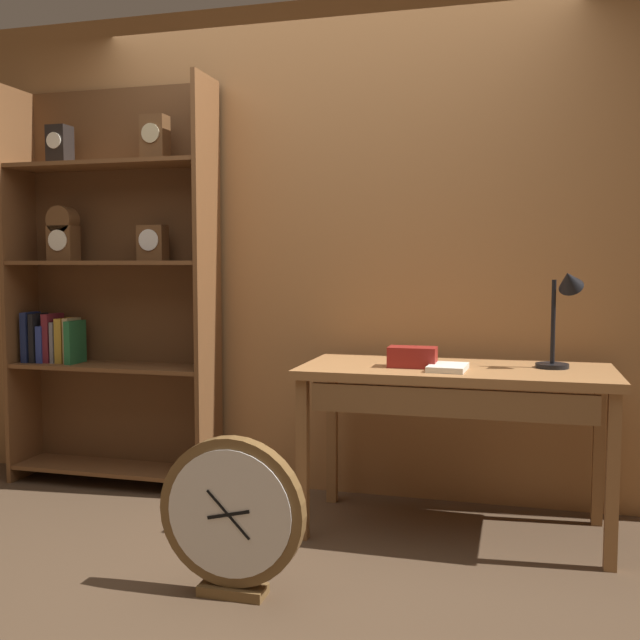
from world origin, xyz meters
name	(u,v)px	position (x,y,z in m)	size (l,w,h in m)	color
ground_plane	(245,588)	(0.00, 0.00, 0.00)	(10.00, 10.00, 0.00)	#4C3826
back_wood_panel	(329,250)	(0.00, 1.26, 1.30)	(4.80, 0.05, 2.60)	#9E6B3D
bookshelf	(108,289)	(-1.22, 1.09, 1.09)	(1.18, 0.31, 2.20)	brown
workbench	(455,387)	(0.71, 0.78, 0.68)	(1.39, 0.63, 0.76)	#9E6B3D
desk_lamp	(563,308)	(1.17, 0.86, 1.04)	(0.21, 0.21, 0.46)	black
toolbox_small	(412,357)	(0.53, 0.74, 0.81)	(0.21, 0.12, 0.09)	maroon
open_repair_manual	(448,367)	(0.69, 0.69, 0.78)	(0.16, 0.22, 0.03)	silver
round_clock_large	(232,516)	(-0.02, -0.07, 0.30)	(0.56, 0.11, 0.60)	brown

